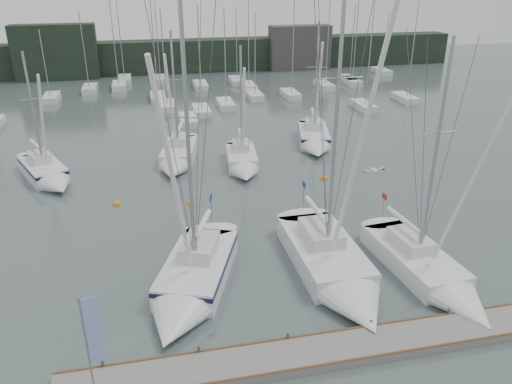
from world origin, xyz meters
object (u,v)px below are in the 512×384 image
(buoy_c, at_px, (117,204))
(buoy_b, at_px, (324,179))
(sailboat_mid_c, at_px, (243,164))
(dock_banner, at_px, (91,335))
(sailboat_near_right, at_px, (436,279))
(sailboat_near_left, at_px, (189,287))
(sailboat_mid_a, at_px, (48,175))
(sailboat_mid_d, at_px, (315,140))
(buoy_a, at_px, (191,204))
(sailboat_mid_b, at_px, (177,159))
(sailboat_near_center, at_px, (339,276))

(buoy_c, bearing_deg, buoy_b, 4.50)
(sailboat_mid_c, xyz_separation_m, dock_banner, (-10.18, -22.51, 2.42))
(sailboat_near_right, relative_size, buoy_b, 22.38)
(sailboat_near_left, height_order, dock_banner, sailboat_near_left)
(sailboat_near_left, height_order, sailboat_mid_a, sailboat_near_left)
(sailboat_near_left, distance_m, sailboat_near_right, 13.00)
(sailboat_mid_c, distance_m, sailboat_mid_d, 8.99)
(buoy_a, xyz_separation_m, buoy_b, (11.00, 2.34, 0.00))
(sailboat_mid_c, height_order, buoy_c, sailboat_mid_c)
(dock_banner, bearing_deg, sailboat_mid_c, 53.40)
(sailboat_near_right, distance_m, sailboat_mid_d, 23.18)
(sailboat_mid_c, relative_size, buoy_b, 17.60)
(sailboat_mid_a, height_order, sailboat_mid_b, sailboat_mid_b)
(buoy_b, height_order, buoy_c, buoy_b)
(sailboat_mid_c, relative_size, buoy_a, 18.66)
(sailboat_near_left, bearing_deg, buoy_a, 104.99)
(sailboat_near_left, relative_size, buoy_c, 25.71)
(sailboat_mid_d, bearing_deg, buoy_b, -88.87)
(sailboat_near_left, bearing_deg, buoy_c, 129.03)
(sailboat_mid_b, relative_size, sailboat_mid_d, 0.98)
(sailboat_near_center, relative_size, sailboat_mid_a, 1.69)
(sailboat_near_center, height_order, sailboat_mid_d, sailboat_near_center)
(sailboat_mid_c, xyz_separation_m, sailboat_mid_d, (7.80, 4.46, 0.05))
(sailboat_near_left, bearing_deg, sailboat_near_center, 16.36)
(buoy_c, bearing_deg, sailboat_near_center, -47.27)
(sailboat_near_center, relative_size, dock_banner, 4.17)
(sailboat_mid_b, relative_size, buoy_b, 19.34)
(sailboat_mid_a, height_order, buoy_b, sailboat_mid_a)
(sailboat_near_left, bearing_deg, sailboat_mid_c, 90.92)
(sailboat_near_right, xyz_separation_m, sailboat_mid_a, (-22.31, 19.51, 0.07))
(sailboat_near_center, xyz_separation_m, sailboat_mid_c, (-1.79, 17.47, -0.04))
(sailboat_near_center, height_order, buoy_c, sailboat_near_center)
(buoy_a, bearing_deg, dock_banner, -107.18)
(buoy_b, bearing_deg, sailboat_mid_a, 169.30)
(buoy_b, bearing_deg, sailboat_near_right, -87.29)
(sailboat_mid_d, bearing_deg, buoy_a, -127.82)
(sailboat_mid_a, distance_m, sailboat_mid_c, 15.55)
(buoy_a, bearing_deg, sailboat_near_right, -48.12)
(sailboat_mid_d, bearing_deg, sailboat_near_left, -109.21)
(sailboat_near_center, bearing_deg, buoy_c, 132.10)
(sailboat_mid_d, height_order, buoy_a, sailboat_mid_d)
(sailboat_near_right, relative_size, dock_banner, 3.13)
(sailboat_mid_c, bearing_deg, sailboat_mid_a, -176.99)
(sailboat_near_left, relative_size, sailboat_near_right, 1.13)
(sailboat_near_left, bearing_deg, sailboat_mid_d, 77.70)
(buoy_b, bearing_deg, sailboat_near_left, -131.78)
(sailboat_near_right, xyz_separation_m, sailboat_mid_b, (-12.09, 20.99, 0.07))
(sailboat_near_right, xyz_separation_m, sailboat_mid_c, (-6.78, 18.70, 0.05))
(sailboat_mid_b, height_order, buoy_c, sailboat_mid_b)
(sailboat_mid_a, height_order, sailboat_mid_c, sailboat_mid_c)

